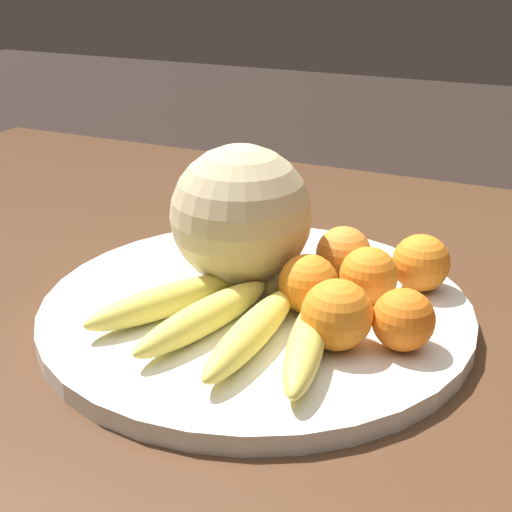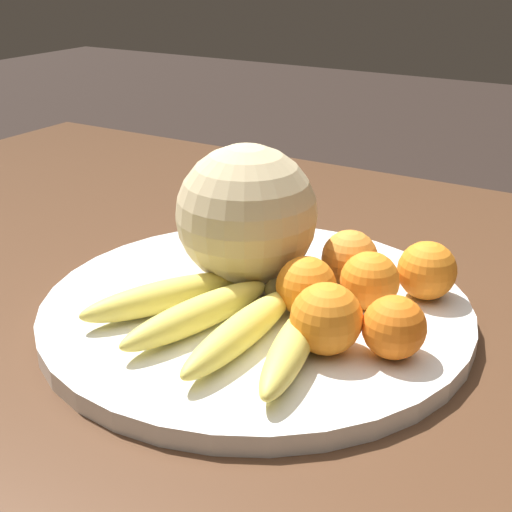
% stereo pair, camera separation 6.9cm
% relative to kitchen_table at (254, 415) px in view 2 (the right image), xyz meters
% --- Properties ---
extents(kitchen_table, '(1.66, 1.19, 0.76)m').
position_rel_kitchen_table_xyz_m(kitchen_table, '(0.00, 0.00, 0.00)').
color(kitchen_table, '#4C301E').
rests_on(kitchen_table, ground_plane).
extents(fruit_bowl, '(0.43, 0.43, 0.02)m').
position_rel_kitchen_table_xyz_m(fruit_bowl, '(0.03, -0.05, 0.09)').
color(fruit_bowl, white).
rests_on(fruit_bowl, kitchen_table).
extents(melon, '(0.15, 0.15, 0.15)m').
position_rel_kitchen_table_xyz_m(melon, '(0.06, -0.09, 0.17)').
color(melon, '#C6B284').
rests_on(melon, fruit_bowl).
extents(banana_bunch, '(0.24, 0.19, 0.03)m').
position_rel_kitchen_table_xyz_m(banana_bunch, '(0.02, 0.03, 0.11)').
color(banana_bunch, brown).
rests_on(banana_bunch, fruit_bowl).
extents(orange_front_left, '(0.06, 0.06, 0.06)m').
position_rel_kitchen_table_xyz_m(orange_front_left, '(-0.07, -0.10, 0.13)').
color(orange_front_left, orange).
rests_on(orange_front_left, fruit_bowl).
extents(orange_front_right, '(0.06, 0.06, 0.06)m').
position_rel_kitchen_table_xyz_m(orange_front_right, '(-0.13, -0.02, 0.13)').
color(orange_front_right, orange).
rests_on(orange_front_right, fruit_bowl).
extents(orange_mid_center, '(0.06, 0.06, 0.06)m').
position_rel_kitchen_table_xyz_m(orange_mid_center, '(-0.11, -0.15, 0.13)').
color(orange_mid_center, orange).
rests_on(orange_mid_center, fruit_bowl).
extents(orange_back_left, '(0.06, 0.06, 0.06)m').
position_rel_kitchen_table_xyz_m(orange_back_left, '(-0.07, 0.00, 0.13)').
color(orange_back_left, orange).
rests_on(orange_back_left, fruit_bowl).
extents(orange_back_right, '(0.06, 0.06, 0.06)m').
position_rel_kitchen_table_xyz_m(orange_back_right, '(-0.03, -0.14, 0.13)').
color(orange_back_right, orange).
rests_on(orange_back_right, fruit_bowl).
extents(orange_top_small, '(0.06, 0.06, 0.06)m').
position_rel_kitchen_table_xyz_m(orange_top_small, '(-0.03, -0.05, 0.13)').
color(orange_top_small, orange).
rests_on(orange_top_small, fruit_bowl).
extents(produce_tag, '(0.09, 0.08, 0.00)m').
position_rel_kitchen_table_xyz_m(produce_tag, '(-0.04, -0.11, 0.10)').
color(produce_tag, white).
rests_on(produce_tag, fruit_bowl).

